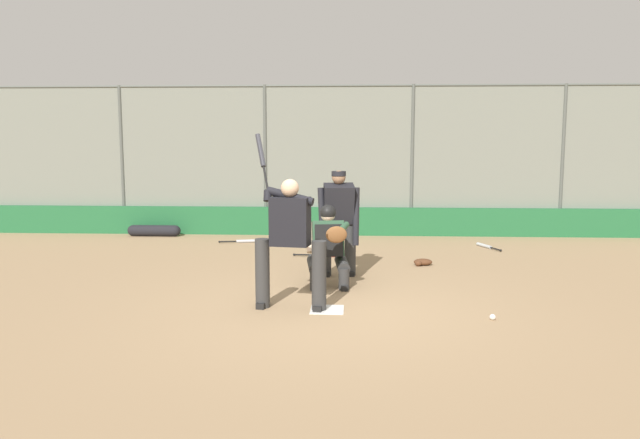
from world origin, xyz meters
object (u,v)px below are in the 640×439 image
spare_bat_by_padding (245,241)px  fielding_glove_on_dirt (422,262)px  spare_bat_near_backstop (323,255)px  spare_bat_third_base_side (486,246)px  umpire_home (338,220)px  spare_bat_first_base_side (302,238)px  batter_at_plate (290,239)px  catcher_behind_plate (329,245)px  baseball_loose (493,317)px  equipment_bag_dugout_side (154,231)px

spare_bat_by_padding → fielding_glove_on_dirt: fielding_glove_on_dirt is taller
spare_bat_near_backstop → spare_bat_third_base_side: (-3.24, -1.12, 0.00)m
umpire_home → spare_bat_first_base_side: 3.75m
batter_at_plate → spare_bat_by_padding: batter_at_plate is taller
umpire_home → catcher_behind_plate: bearing=72.3°
catcher_behind_plate → spare_bat_first_base_side: (0.75, -4.29, -0.61)m
catcher_behind_plate → batter_at_plate: bearing=61.0°
umpire_home → spare_bat_near_backstop: size_ratio=1.90×
batter_at_plate → spare_bat_by_padding: size_ratio=2.65×
fielding_glove_on_dirt → baseball_loose: fielding_glove_on_dirt is taller
fielding_glove_on_dirt → equipment_bag_dugout_side: size_ratio=0.27×
catcher_behind_plate → umpire_home: umpire_home is taller
equipment_bag_dugout_side → batter_at_plate: bearing=122.2°
batter_at_plate → fielding_glove_on_dirt: size_ratio=7.04×
umpire_home → spare_bat_by_padding: umpire_home is taller
baseball_loose → spare_bat_first_base_side: bearing=-64.4°
batter_at_plate → baseball_loose: bearing=-179.4°
spare_bat_by_padding → spare_bat_first_base_side: bearing=9.1°
equipment_bag_dugout_side → catcher_behind_plate: bearing=131.8°
spare_bat_near_backstop → fielding_glove_on_dirt: 1.90m
spare_bat_by_padding → baseball_loose: size_ratio=11.57×
catcher_behind_plate → spare_bat_by_padding: size_ratio=1.44×
umpire_home → equipment_bag_dugout_side: 5.78m
spare_bat_third_base_side → batter_at_plate: bearing=120.8°
batter_at_plate → umpire_home: bearing=-97.4°
equipment_bag_dugout_side → spare_bat_by_padding: bearing=160.9°
baseball_loose → equipment_bag_dugout_side: 8.75m
spare_bat_near_backstop → spare_bat_by_padding: size_ratio=1.04×
spare_bat_third_base_side → umpire_home: bearing=110.7°
fielding_glove_on_dirt → baseball_loose: size_ratio=4.36×
spare_bat_first_base_side → equipment_bag_dugout_side: bearing=-72.1°
batter_at_plate → spare_bat_first_base_side: 5.57m
batter_at_plate → fielding_glove_on_dirt: bearing=-116.1°
catcher_behind_plate → baseball_loose: size_ratio=16.64×
umpire_home → spare_bat_near_backstop: bearing=-86.8°
umpire_home → baseball_loose: bearing=121.8°
spare_bat_near_backstop → equipment_bag_dugout_side: (3.93, -2.24, 0.09)m
baseball_loose → equipment_bag_dugout_side: size_ratio=0.06×
spare_bat_first_base_side → baseball_loose: bearing=48.8°
catcher_behind_plate → equipment_bag_dugout_side: size_ratio=1.02×
batter_at_plate → catcher_behind_plate: (-0.46, -1.20, -0.29)m
umpire_home → baseball_loose: 3.16m
spare_bat_first_base_side → umpire_home: bearing=37.1°
spare_bat_by_padding → equipment_bag_dugout_side: equipment_bag_dugout_side is taller
spare_bat_first_base_side → fielding_glove_on_dirt: bearing=64.7°
batter_at_plate → equipment_bag_dugout_side: 6.90m
spare_bat_near_backstop → baseball_loose: bearing=-58.7°
spare_bat_first_base_side → equipment_bag_dugout_side: equipment_bag_dugout_side is taller
batter_at_plate → catcher_behind_plate: size_ratio=1.84×
spare_bat_by_padding → baseball_loose: (-3.99, 5.43, 0.00)m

